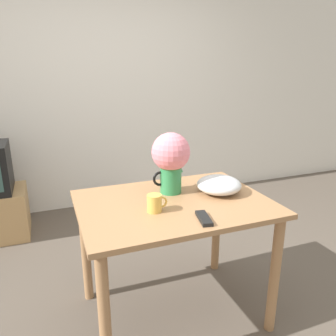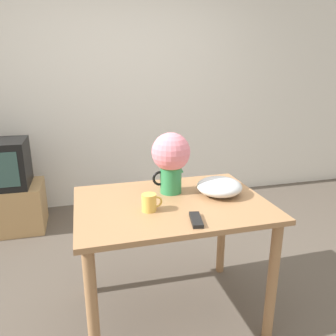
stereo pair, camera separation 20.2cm
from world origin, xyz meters
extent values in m
plane|color=brown|center=(0.00, 0.00, 0.00)|extent=(12.00, 12.00, 0.00)
cube|color=silver|center=(0.00, 1.94, 1.30)|extent=(8.00, 0.05, 2.60)
cube|color=#A3754C|center=(0.05, -0.09, 0.77)|extent=(1.12, 0.81, 0.03)
cylinder|color=#A3754C|center=(-0.45, -0.43, 0.38)|extent=(0.06, 0.06, 0.76)
cylinder|color=#A3754C|center=(0.55, -0.43, 0.38)|extent=(0.06, 0.06, 0.76)
cylinder|color=#A3754C|center=(-0.45, 0.26, 0.38)|extent=(0.06, 0.06, 0.76)
cylinder|color=#A3754C|center=(0.55, 0.26, 0.38)|extent=(0.06, 0.06, 0.76)
cylinder|color=#2D844C|center=(0.08, 0.06, 0.88)|extent=(0.13, 0.13, 0.18)
cone|color=#2D844C|center=(0.14, 0.06, 0.94)|extent=(0.05, 0.05, 0.05)
torus|color=black|center=(0.01, 0.06, 0.89)|extent=(0.10, 0.02, 0.10)
sphere|color=#3D7033|center=(0.08, 0.06, 1.01)|extent=(0.18, 0.18, 0.18)
sphere|color=pink|center=(0.08, 0.06, 1.05)|extent=(0.24, 0.24, 0.24)
cylinder|color=gold|center=(-0.11, -0.18, 0.84)|extent=(0.08, 0.08, 0.10)
torus|color=gold|center=(-0.06, -0.18, 0.84)|extent=(0.07, 0.01, 0.07)
ellipsoid|color=silver|center=(0.36, -0.06, 0.84)|extent=(0.28, 0.28, 0.11)
cube|color=black|center=(0.10, -0.37, 0.80)|extent=(0.08, 0.17, 0.02)
cube|color=tan|center=(-1.19, 1.46, 0.23)|extent=(0.67, 0.47, 0.46)
cube|color=black|center=(-1.19, 1.46, 0.68)|extent=(0.47, 0.45, 0.45)
camera|label=1|loc=(-0.63, -1.75, 1.54)|focal=35.00mm
camera|label=2|loc=(-0.44, -1.81, 1.54)|focal=35.00mm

